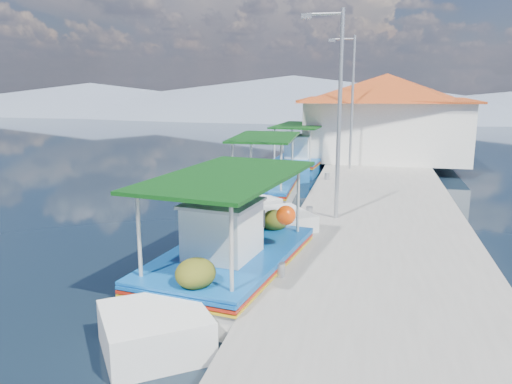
# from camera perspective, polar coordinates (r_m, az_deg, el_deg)

# --- Properties ---
(ground) EXTENTS (160.00, 160.00, 0.00)m
(ground) POSITION_cam_1_polar(r_m,az_deg,el_deg) (14.80, -9.89, -5.68)
(ground) COLOR black
(ground) RESTS_ON ground
(quay) EXTENTS (5.00, 44.00, 0.50)m
(quay) POSITION_cam_1_polar(r_m,az_deg,el_deg) (19.44, 13.55, -0.72)
(quay) COLOR gray
(quay) RESTS_ON ground
(bollards) EXTENTS (0.20, 17.20, 0.30)m
(bollards) POSITION_cam_1_polar(r_m,az_deg,el_deg) (18.69, 7.19, 0.27)
(bollards) COLOR #A5A8AD
(bollards) RESTS_ON quay
(main_caique) EXTENTS (3.36, 8.53, 2.84)m
(main_caique) POSITION_cam_1_polar(r_m,az_deg,el_deg) (11.60, -2.92, -7.76)
(main_caique) COLOR white
(main_caique) RESTS_ON ground
(caique_green_canopy) EXTENTS (2.40, 7.41, 2.77)m
(caique_green_canopy) POSITION_cam_1_polar(r_m,az_deg,el_deg) (19.61, 1.03, 0.23)
(caique_green_canopy) COLOR white
(caique_green_canopy) RESTS_ON ground
(caique_blue_hull) EXTENTS (2.29, 5.50, 0.99)m
(caique_blue_hull) POSITION_cam_1_polar(r_m,az_deg,el_deg) (21.65, -3.18, 0.98)
(caique_blue_hull) COLOR #1D63AE
(caique_blue_hull) RESTS_ON ground
(caique_far) EXTENTS (2.62, 7.54, 2.65)m
(caique_far) POSITION_cam_1_polar(r_m,az_deg,el_deg) (25.98, 4.94, 3.36)
(caique_far) COLOR #1D63AE
(caique_far) RESTS_ON ground
(harbor_building) EXTENTS (10.49, 10.49, 4.40)m
(harbor_building) POSITION_cam_1_polar(r_m,az_deg,el_deg) (28.02, 14.28, 8.39)
(harbor_building) COLOR white
(harbor_building) RESTS_ON quay
(lamp_post_near) EXTENTS (1.21, 0.14, 6.00)m
(lamp_post_near) POSITION_cam_1_polar(r_m,az_deg,el_deg) (15.00, 8.99, 9.60)
(lamp_post_near) COLOR #A5A8AD
(lamp_post_near) RESTS_ON quay
(lamp_post_far) EXTENTS (1.21, 0.14, 6.00)m
(lamp_post_far) POSITION_cam_1_polar(r_m,az_deg,el_deg) (23.99, 10.51, 10.53)
(lamp_post_far) COLOR #A5A8AD
(lamp_post_far) RESTS_ON quay
(mountain_ridge) EXTENTS (171.40, 96.00, 5.50)m
(mountain_ridge) POSITION_cam_1_polar(r_m,az_deg,el_deg) (69.01, 13.83, 9.94)
(mountain_ridge) COLOR slate
(mountain_ridge) RESTS_ON ground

